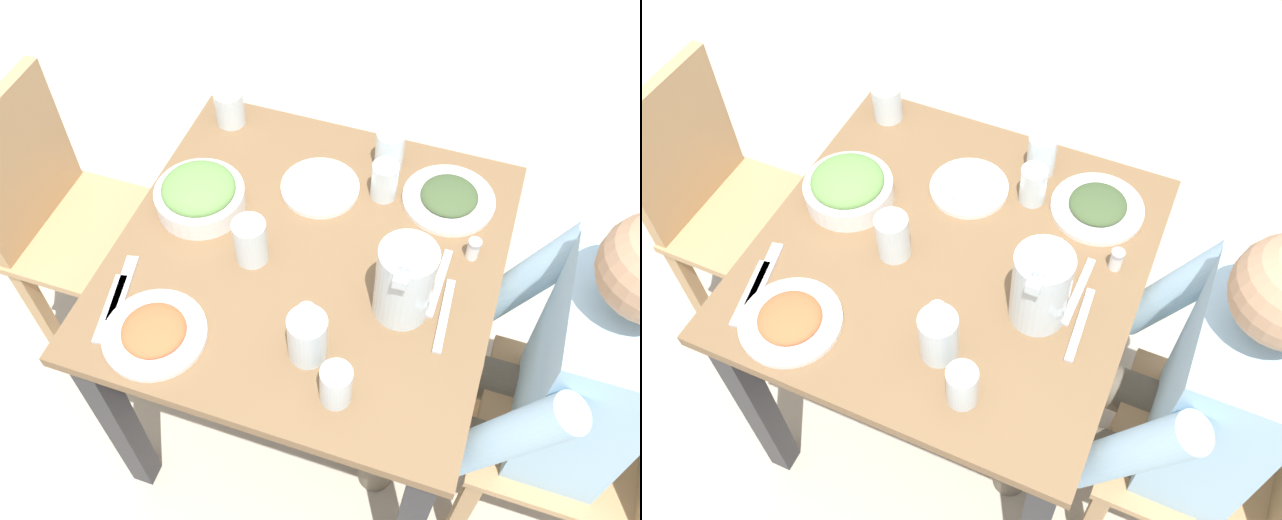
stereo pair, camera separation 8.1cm
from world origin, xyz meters
The scene contains 21 objects.
ground_plane centered at (0.00, 0.00, 0.00)m, with size 8.00×8.00×0.00m, color #B7AD99.
dining_table centered at (0.00, 0.00, 0.61)m, with size 0.85×0.85×0.74m.
chair_near centered at (-0.09, -0.75, 0.49)m, with size 0.40×0.40×0.87m.
chair_far centered at (0.09, 0.75, 0.49)m, with size 0.40×0.40×0.87m.
diner_near centered at (-0.09, -0.54, 0.64)m, with size 0.48×0.53×1.17m.
water_pitcher centered at (-0.07, -0.23, 0.84)m, with size 0.16×0.12×0.19m.
salad_bowl centered at (0.05, 0.28, 0.78)m, with size 0.21×0.21×0.09m.
plate_yoghurt centered at (0.19, 0.04, 0.75)m, with size 0.19×0.19×0.04m.
plate_dolmas centered at (0.25, -0.26, 0.75)m, with size 0.22×0.22×0.04m.
plate_rice_curry centered at (-0.30, 0.23, 0.75)m, with size 0.22×0.22×0.04m.
water_glass_by_pitcher centered at (-0.31, -0.17, 0.79)m, with size 0.06×0.06×0.10m, color silver.
water_glass_far_left centered at (0.32, -0.10, 0.79)m, with size 0.07×0.07×0.11m, color silver.
water_glass_far_right centered at (-0.05, 0.11, 0.80)m, with size 0.07×0.07×0.11m, color silver.
water_glass_near_right centered at (0.35, 0.33, 0.79)m, with size 0.08×0.08×0.09m, color silver.
water_glass_center centered at (0.22, -0.11, 0.79)m, with size 0.06×0.06×0.10m, color silver.
oil_carafe centered at (-0.24, -0.08, 0.80)m, with size 0.08×0.08×0.16m.
salt_shaker centered at (0.11, -0.35, 0.77)m, with size 0.03×0.03×0.05m.
fork_near centered at (-0.27, 0.35, 0.74)m, with size 0.17×0.03×0.01m, color silver.
knife_near centered at (0.01, -0.30, 0.74)m, with size 0.18×0.02×0.01m, color silver.
fork_far centered at (-0.22, 0.35, 0.74)m, with size 0.17×0.03×0.01m, color silver.
knife_far centered at (-0.07, -0.33, 0.74)m, with size 0.18×0.02×0.01m, color silver.
Camera 1 is at (-0.88, -0.33, 1.98)m, focal length 38.95 mm.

